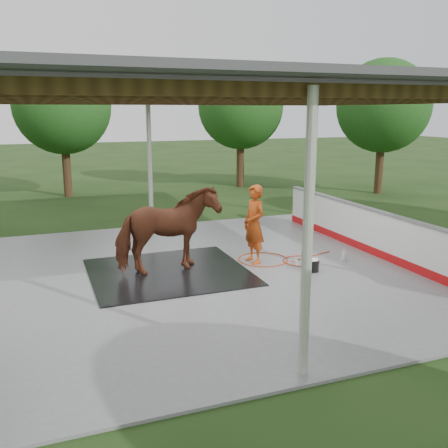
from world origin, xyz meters
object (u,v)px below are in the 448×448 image
object	(u,v)px
dasher_board	(370,232)
wash_bucket	(312,265)
handler	(254,224)
horse	(168,230)

from	to	relation	value
dasher_board	wash_bucket	xyz separation A→B (m)	(-2.17, -0.83, -0.40)
dasher_board	wash_bucket	size ratio (longest dim) A/B	26.38
wash_bucket	handler	bearing A→B (deg)	130.50
dasher_board	handler	world-z (taller)	handler
dasher_board	wash_bucket	bearing A→B (deg)	-158.97
wash_bucket	dasher_board	bearing A→B (deg)	21.03
horse	handler	world-z (taller)	horse
dasher_board	horse	distance (m)	5.25
horse	wash_bucket	world-z (taller)	horse
dasher_board	horse	world-z (taller)	horse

